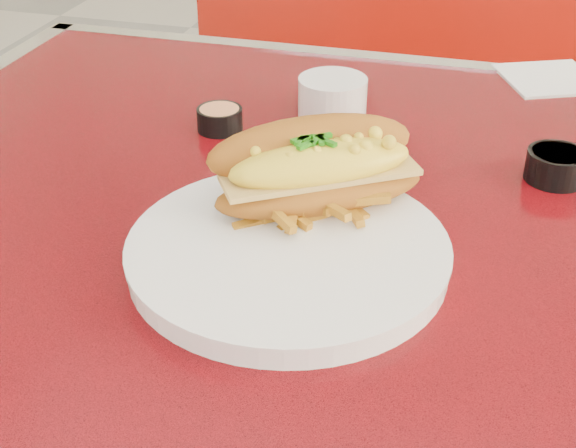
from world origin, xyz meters
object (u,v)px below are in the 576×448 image
(fork, at_px, (370,219))
(gravy_ramekin, at_px, (332,95))
(diner_table, at_px, (397,333))
(sauce_cup_left, at_px, (220,118))
(dinner_plate, at_px, (288,253))
(mac_hoagie, at_px, (317,167))
(sauce_cup_right, at_px, (557,164))
(booth_bench_far, at_px, (446,215))

(fork, relative_size, gravy_ramekin, 1.53)
(diner_table, relative_size, sauce_cup_left, 18.75)
(dinner_plate, bearing_deg, mac_hoagie, 85.59)
(fork, height_order, sauce_cup_right, sauce_cup_right)
(mac_hoagie, relative_size, gravy_ramekin, 2.00)
(booth_bench_far, height_order, mac_hoagie, booth_bench_far)
(dinner_plate, relative_size, sauce_cup_right, 5.57)
(diner_table, xyz_separation_m, booth_bench_far, (0.00, 0.81, -0.32))
(booth_bench_far, xyz_separation_m, sauce_cup_right, (0.14, -0.72, 0.50))
(mac_hoagie, distance_m, sauce_cup_left, 0.23)
(diner_table, height_order, sauce_cup_left, sauce_cup_left)
(booth_bench_far, bearing_deg, mac_hoagie, -95.32)
(mac_hoagie, relative_size, sauce_cup_left, 3.31)
(booth_bench_far, xyz_separation_m, fork, (-0.03, -0.88, 0.50))
(gravy_ramekin, bearing_deg, fork, -70.16)
(mac_hoagie, xyz_separation_m, fork, (0.05, -0.02, -0.04))
(mac_hoagie, bearing_deg, diner_table, 0.41)
(fork, xyz_separation_m, sauce_cup_left, (-0.21, 0.18, -0.01))
(booth_bench_far, bearing_deg, fork, -91.73)
(sauce_cup_right, bearing_deg, dinner_plate, -135.26)
(diner_table, distance_m, sauce_cup_left, 0.31)
(dinner_plate, bearing_deg, gravy_ramekin, 96.14)
(gravy_ramekin, bearing_deg, sauce_cup_left, -145.98)
(fork, bearing_deg, booth_bench_far, 10.94)
(gravy_ramekin, height_order, sauce_cup_right, gravy_ramekin)
(dinner_plate, distance_m, gravy_ramekin, 0.32)
(sauce_cup_left, bearing_deg, sauce_cup_right, -3.22)
(dinner_plate, relative_size, gravy_ramekin, 3.37)
(dinner_plate, xyz_separation_m, sauce_cup_right, (0.22, 0.22, 0.01))
(dinner_plate, distance_m, sauce_cup_right, 0.31)
(dinner_plate, distance_m, sauce_cup_left, 0.28)
(fork, bearing_deg, dinner_plate, 147.26)
(fork, height_order, sauce_cup_left, sauce_cup_left)
(diner_table, relative_size, sauce_cup_right, 18.73)
(sauce_cup_left, bearing_deg, fork, -41.23)
(gravy_ramekin, bearing_deg, diner_table, -57.61)
(diner_table, bearing_deg, mac_hoagie, -146.69)
(fork, bearing_deg, mac_hoagie, 84.62)
(dinner_plate, xyz_separation_m, mac_hoagie, (0.01, 0.08, 0.05))
(dinner_plate, height_order, fork, same)
(fork, xyz_separation_m, sauce_cup_right, (0.16, 0.16, -0.00))
(mac_hoagie, distance_m, fork, 0.07)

